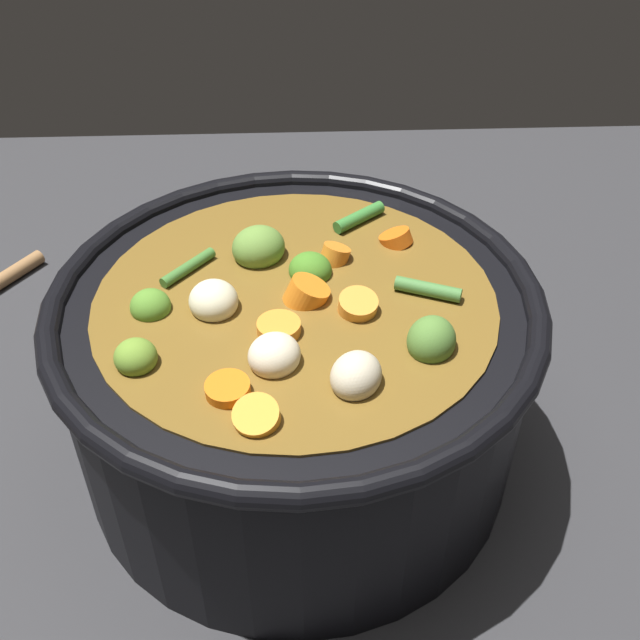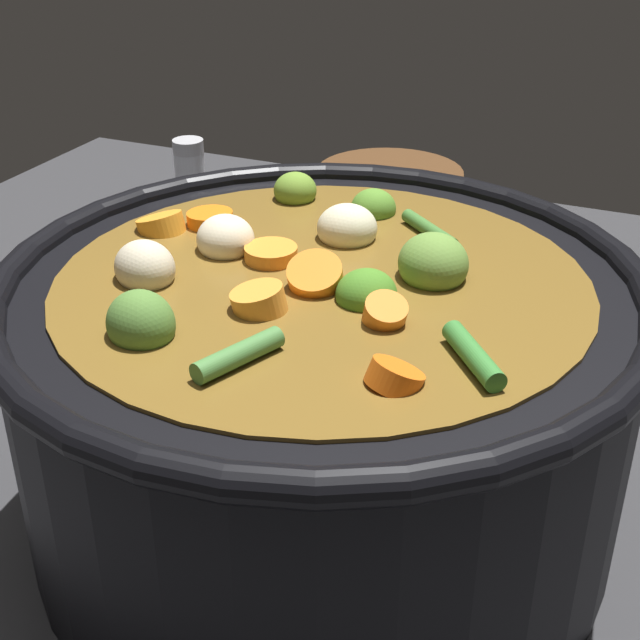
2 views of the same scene
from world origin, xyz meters
name	(u,v)px [view 1 (image 1 of 2)]	position (x,y,z in m)	size (l,w,h in m)	color
ground_plane	(295,448)	(0.00, 0.00, 0.00)	(1.10, 1.10, 0.00)	#2D2D30
cooking_pot	(293,373)	(0.00, 0.00, 0.08)	(0.34, 0.34, 0.17)	black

